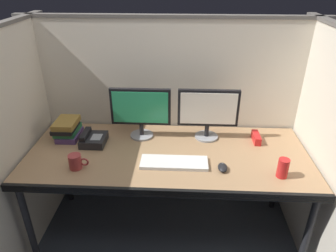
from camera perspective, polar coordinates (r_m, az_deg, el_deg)
cubicle_partition_rear at (r=2.46m, az=0.49°, el=1.58°), size 2.21×0.06×1.57m
cubicle_partition_left at (r=2.26m, az=-26.39°, el=-4.08°), size 0.06×1.41×1.57m
cubicle_partition_right at (r=2.17m, az=27.10°, el=-5.53°), size 0.06×1.41×1.57m
desk at (r=2.11m, az=-0.09°, el=-6.32°), size 1.90×0.80×0.74m
monitor_left at (r=2.20m, az=-5.10°, el=3.03°), size 0.43×0.17×0.37m
monitor_right at (r=2.19m, az=7.45°, el=2.79°), size 0.43×0.17×0.37m
keyboard_main at (r=1.98m, az=1.14°, el=-6.83°), size 0.43×0.15×0.02m
computer_mouse at (r=1.95m, az=10.11°, el=-7.59°), size 0.06×0.10×0.04m
coffee_mug at (r=2.00m, az=-16.78°, el=-6.37°), size 0.13×0.08×0.09m
book_stack at (r=2.36m, az=-18.18°, el=-0.52°), size 0.17×0.23×0.14m
desk_phone at (r=2.25m, az=-13.77°, el=-2.40°), size 0.17×0.19×0.09m
soda_can at (r=1.96m, az=20.57°, el=-7.32°), size 0.07×0.07×0.12m
red_stapler at (r=2.30m, az=16.05°, el=-2.09°), size 0.04×0.15×0.06m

